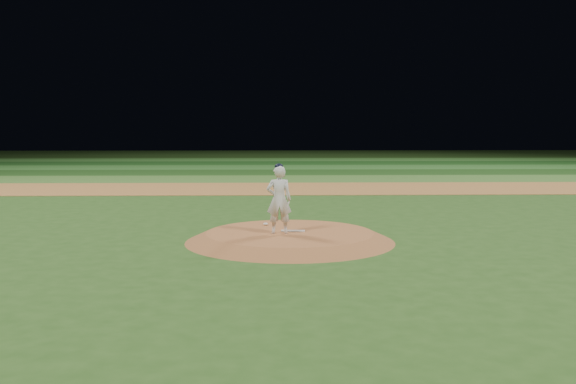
{
  "coord_description": "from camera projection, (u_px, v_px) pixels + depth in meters",
  "views": [
    {
      "loc": [
        -0.47,
        -16.65,
        3.06
      ],
      "look_at": [
        0.0,
        2.0,
        1.1
      ],
      "focal_mm": 40.0,
      "sensor_mm": 36.0,
      "label": 1
    }
  ],
  "objects": [
    {
      "name": "outfield_stripe_2",
      "position": [
        278.0,
        167.0,
        46.22
      ],
      "size": [
        70.0,
        5.0,
        0.02
      ],
      "primitive_type": "cube",
      "color": "#2E6A26",
      "rests_on": "ground"
    },
    {
      "name": "outfield_stripe_1",
      "position": [
        279.0,
        172.0,
        41.25
      ],
      "size": [
        70.0,
        5.0,
        0.02
      ],
      "primitive_type": "cube",
      "color": "#1A4014",
      "rests_on": "ground"
    },
    {
      "name": "rosin_bag",
      "position": [
        266.0,
        224.0,
        17.98
      ],
      "size": [
        0.14,
        0.14,
        0.08
      ],
      "primitive_type": "ellipsoid",
      "color": "white",
      "rests_on": "pitchers_mound"
    },
    {
      "name": "outfield_stripe_3",
      "position": [
        278.0,
        163.0,
        51.19
      ],
      "size": [
        70.0,
        5.0,
        0.02
      ],
      "primitive_type": "cube",
      "color": "#1A4A18",
      "rests_on": "ground"
    },
    {
      "name": "outfield_stripe_5",
      "position": [
        277.0,
        157.0,
        61.13
      ],
      "size": [
        70.0,
        5.0,
        0.02
      ],
      "primitive_type": "cube",
      "color": "#204014",
      "rests_on": "ground"
    },
    {
      "name": "infield_dirt_band",
      "position": [
        282.0,
        188.0,
        30.81
      ],
      "size": [
        70.0,
        6.0,
        0.02
      ],
      "primitive_type": "cube",
      "color": "#A16932",
      "rests_on": "ground"
    },
    {
      "name": "pitching_rubber",
      "position": [
        293.0,
        231.0,
        16.95
      ],
      "size": [
        0.64,
        0.2,
        0.03
      ],
      "primitive_type": "cube",
      "rotation": [
        0.0,
        0.0,
        -0.06
      ],
      "color": "white",
      "rests_on": "pitchers_mound"
    },
    {
      "name": "pitchers_mound",
      "position": [
        290.0,
        237.0,
        16.88
      ],
      "size": [
        5.5,
        5.5,
        0.25
      ],
      "primitive_type": "cone",
      "color": "#9E5C31",
      "rests_on": "ground"
    },
    {
      "name": "outfield_stripe_4",
      "position": [
        277.0,
        160.0,
        56.16
      ],
      "size": [
        70.0,
        5.0,
        0.02
      ],
      "primitive_type": "cube",
      "color": "#36792C",
      "rests_on": "ground"
    },
    {
      "name": "pitcher_on_mound",
      "position": [
        279.0,
        199.0,
        16.53
      ],
      "size": [
        0.65,
        0.44,
        1.82
      ],
      "color": "white",
      "rests_on": "pitchers_mound"
    },
    {
      "name": "outfield_stripe_0",
      "position": [
        280.0,
        179.0,
        36.28
      ],
      "size": [
        70.0,
        5.0,
        0.02
      ],
      "primitive_type": "cube",
      "color": "#3B6A26",
      "rests_on": "ground"
    },
    {
      "name": "ground",
      "position": [
        290.0,
        241.0,
        16.89
      ],
      "size": [
        120.0,
        120.0,
        0.0
      ],
      "primitive_type": "plane",
      "color": "#274C18",
      "rests_on": "ground"
    }
  ]
}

